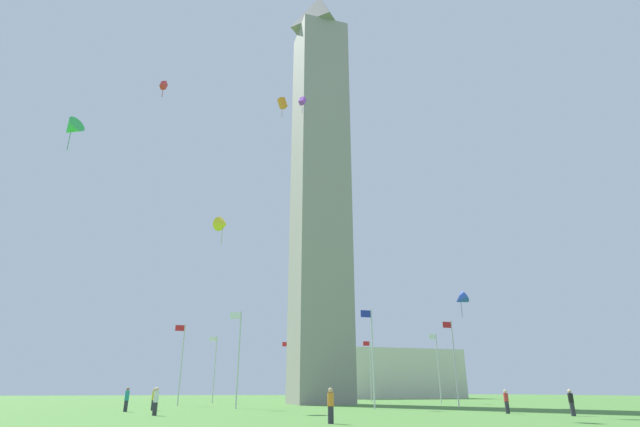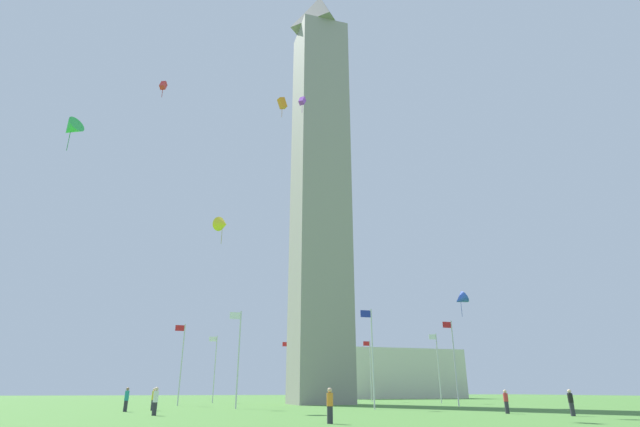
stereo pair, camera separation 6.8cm
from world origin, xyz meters
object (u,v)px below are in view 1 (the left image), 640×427
at_px(person_yellow_shirt, 154,399).
at_px(kite_orange_box, 282,103).
at_px(flagpole_ne, 238,354).
at_px(kite_green_delta, 71,128).
at_px(kite_red_box, 164,85).
at_px(flagpole_sw, 370,368).
at_px(person_red_shirt, 506,402).
at_px(flagpole_se, 454,358).
at_px(distant_building, 392,374).
at_px(flagpole_nw, 215,365).
at_px(person_teal_shirt, 127,399).
at_px(person_orange_shirt, 331,406).
at_px(person_white_shirt, 156,401).
at_px(flagpole_e, 372,353).
at_px(obelisk_monument, 320,168).
at_px(flagpole_w, 288,368).
at_px(kite_blue_delta, 461,299).
at_px(kite_purple_box, 302,101).
at_px(kite_yellow_delta, 223,224).
at_px(flagpole_s, 438,364).
at_px(person_black_shirt, 571,403).
at_px(flagpole_n, 181,360).

relative_size(person_yellow_shirt, kite_orange_box, 0.74).
relative_size(flagpole_ne, kite_green_delta, 3.30).
relative_size(kite_red_box, kite_green_delta, 0.59).
relative_size(flagpole_sw, person_red_shirt, 5.42).
bearing_deg(flagpole_se, distant_building, -108.40).
height_order(flagpole_nw, kite_red_box, kite_red_box).
xyz_separation_m(person_teal_shirt, person_orange_shirt, (-10.67, 17.99, -0.06)).
height_order(person_white_shirt, distant_building, distant_building).
bearing_deg(kite_green_delta, person_red_shirt, 173.69).
bearing_deg(flagpole_e, person_red_shirt, 118.24).
bearing_deg(person_red_shirt, flagpole_nw, 26.43).
height_order(flagpole_ne, person_teal_shirt, flagpole_ne).
bearing_deg(kite_green_delta, flagpole_se, -162.57).
bearing_deg(obelisk_monument, distant_building, -125.58).
relative_size(flagpole_ne, flagpole_e, 1.00).
height_order(flagpole_sw, flagpole_nw, same).
xyz_separation_m(flagpole_sw, distant_building, (-16.95, -28.16, 0.07)).
bearing_deg(kite_green_delta, flagpole_nw, -112.96).
bearing_deg(flagpole_w, obelisk_monument, 90.20).
height_order(flagpole_ne, flagpole_sw, same).
height_order(kite_blue_delta, distant_building, kite_blue_delta).
distance_m(flagpole_se, kite_purple_box, 33.72).
xyz_separation_m(kite_blue_delta, kite_yellow_delta, (25.92, 0.67, 5.74)).
relative_size(flagpole_s, person_orange_shirt, 5.21).
distance_m(flagpole_ne, person_orange_shirt, 22.25).
bearing_deg(flagpole_se, person_yellow_shirt, 3.72).
xyz_separation_m(person_yellow_shirt, kite_orange_box, (-9.62, 1.65, 29.27)).
xyz_separation_m(flagpole_w, distant_building, (-28.36, -23.44, 0.07)).
xyz_separation_m(flagpole_s, person_black_shirt, (8.62, 30.73, -3.92)).
relative_size(flagpole_se, kite_yellow_delta, 3.09).
distance_m(person_black_shirt, distant_building, 73.44).
bearing_deg(obelisk_monument, kite_orange_box, 59.53).
relative_size(person_orange_shirt, kite_red_box, 1.06).
bearing_deg(flagpole_w, flagpole_nw, 22.50).
distance_m(obelisk_monument, flagpole_e, 30.65).
xyz_separation_m(flagpole_w, kite_blue_delta, (-12.02, 28.94, 6.05)).
bearing_deg(person_white_shirt, kite_red_box, 123.06).
bearing_deg(flagpole_w, flagpole_n, 45.00).
relative_size(flagpole_ne, flagpole_sw, 1.00).
relative_size(person_yellow_shirt, kite_blue_delta, 0.64).
relative_size(flagpole_nw, kite_blue_delta, 3.19).
distance_m(person_teal_shirt, kite_green_delta, 20.95).
bearing_deg(flagpole_w, flagpole_e, 90.00).
relative_size(flagpole_s, flagpole_w, 1.00).
xyz_separation_m(flagpole_nw, kite_orange_box, (-2.64, 26.41, 25.42)).
distance_m(kite_purple_box, kite_yellow_delta, 19.60).
xyz_separation_m(person_yellow_shirt, person_red_shirt, (-24.04, 13.33, -0.07)).
relative_size(flagpole_sw, person_orange_shirt, 5.21).
distance_m(flagpole_e, flagpole_sw, 29.81).
bearing_deg(flagpole_e, kite_orange_box, -7.39).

